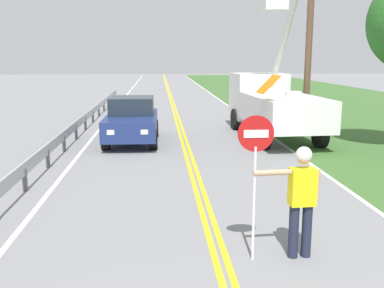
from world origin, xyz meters
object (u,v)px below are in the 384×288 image
Objects in this scene: stop_sign_paddle at (255,156)px; oncoming_sedan_nearest at (132,121)px; flagger_worker at (301,195)px; utility_bucket_truck at (271,101)px; utility_pole_near at (309,33)px.

stop_sign_paddle is 10.41m from oncoming_sedan_nearest.
flagger_worker is 1.02m from stop_sign_paddle.
utility_bucket_truck is 5.68m from oncoming_sedan_nearest.
utility_pole_near is at bearing 71.27° from flagger_worker.
utility_pole_near reaches higher than oncoming_sedan_nearest.
flagger_worker is 0.78× the size of stop_sign_paddle.
stop_sign_paddle is 0.56× the size of oncoming_sedan_nearest.
flagger_worker is at bearing -72.11° from oncoming_sedan_nearest.
utility_bucket_truck reaches higher than oncoming_sedan_nearest.
oncoming_sedan_nearest is at bearing 103.77° from stop_sign_paddle.
utility_pole_near is (7.39, 2.23, 3.34)m from oncoming_sedan_nearest.
stop_sign_paddle is 11.53m from utility_bucket_truck.
utility_bucket_truck is (3.08, 11.10, -0.28)m from stop_sign_paddle.
oncoming_sedan_nearest is at bearing 107.89° from flagger_worker.
utility_pole_near is at bearing 68.20° from stop_sign_paddle.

